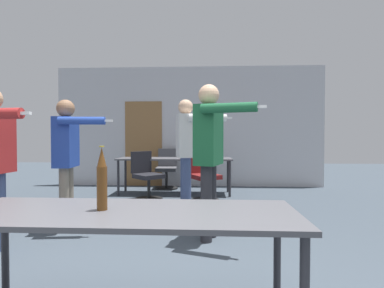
# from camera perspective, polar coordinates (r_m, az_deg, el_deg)

# --- Properties ---
(back_wall) EXTENTS (6.42, 0.12, 2.88)m
(back_wall) POSITION_cam_1_polar(r_m,az_deg,el_deg) (7.27, -0.82, 3.24)
(back_wall) COLOR #BCBCC1
(back_wall) RESTS_ON ground_plane
(conference_table_near) EXTENTS (2.06, 0.70, 0.75)m
(conference_table_near) POSITION_cam_1_polar(r_m,az_deg,el_deg) (1.92, -12.34, -14.30)
(conference_table_near) COLOR #4C4C51
(conference_table_near) RESTS_ON ground_plane
(conference_table_far) EXTENTS (2.37, 0.65, 0.75)m
(conference_table_far) POSITION_cam_1_polar(r_m,az_deg,el_deg) (6.27, -3.28, -3.29)
(conference_table_far) COLOR #4C4C51
(conference_table_far) RESTS_ON ground_plane
(person_near_casual) EXTENTS (0.80, 0.58, 1.67)m
(person_near_casual) POSITION_cam_1_polar(r_m,az_deg,el_deg) (4.16, -22.68, -1.18)
(person_near_casual) COLOR slate
(person_near_casual) RESTS_ON ground_plane
(person_far_watching) EXTENTS (0.91, 0.68, 1.80)m
(person_far_watching) POSITION_cam_1_polar(r_m,az_deg,el_deg) (4.82, -1.04, -0.01)
(person_far_watching) COLOR #3D4C75
(person_far_watching) RESTS_ON ground_plane
(person_left_plaid) EXTENTS (0.76, 0.79, 1.80)m
(person_left_plaid) POSITION_cam_1_polar(r_m,az_deg,el_deg) (3.47, 3.45, -0.29)
(person_left_plaid) COLOR #28282D
(person_left_plaid) RESTS_ON ground_plane
(office_chair_far_right) EXTENTS (0.68, 0.69, 0.91)m
(office_chair_far_right) POSITION_cam_1_polar(r_m,az_deg,el_deg) (5.81, -8.64, -6.28)
(office_chair_far_right) COLOR black
(office_chair_far_right) RESTS_ON ground_plane
(office_chair_mid_tucked) EXTENTS (0.65, 0.67, 0.92)m
(office_chair_mid_tucked) POSITION_cam_1_polar(r_m,az_deg,el_deg) (5.66, 2.21, -6.43)
(office_chair_mid_tucked) COLOR black
(office_chair_mid_tucked) RESTS_ON ground_plane
(office_chair_side_rolled) EXTENTS (0.52, 0.56, 0.91)m
(office_chair_side_rolled) POSITION_cam_1_polar(r_m,az_deg,el_deg) (6.99, -4.83, -4.96)
(office_chair_side_rolled) COLOR black
(office_chair_side_rolled) RESTS_ON ground_plane
(beer_bottle) EXTENTS (0.06, 0.06, 0.39)m
(beer_bottle) POSITION_cam_1_polar(r_m,az_deg,el_deg) (1.92, -16.78, -6.55)
(beer_bottle) COLOR #563314
(beer_bottle) RESTS_ON conference_table_near
(drink_cup) EXTENTS (0.08, 0.08, 0.11)m
(drink_cup) POSITION_cam_1_polar(r_m,az_deg,el_deg) (6.32, 2.96, -2.16)
(drink_cup) COLOR #2866A3
(drink_cup) RESTS_ON conference_table_far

